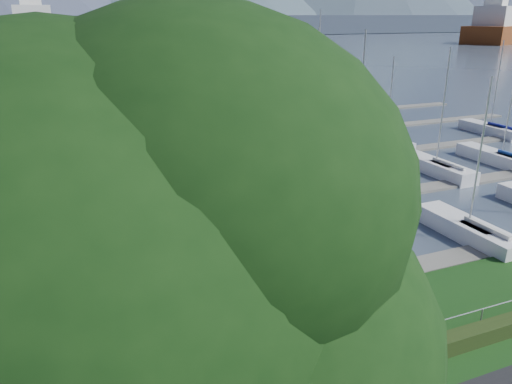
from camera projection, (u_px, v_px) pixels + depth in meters
water at (61, 42)px, 244.85m from camera, size 800.00×540.00×0.20m
hedge at (386, 363)px, 18.42m from camera, size 80.00×0.70×0.70m
fence at (381, 338)px, 18.48m from camera, size 80.00×0.04×0.04m
foothill at (54, 26)px, 303.50m from camera, size 900.00×80.00×12.00m
docks at (191, 176)px, 41.54m from camera, size 90.00×41.60×0.25m
tree at (66, 273)px, 6.16m from camera, size 7.76×8.34×13.00m
crane at (207, 105)px, 42.03m from camera, size 5.58×13.22×22.35m
cargo_ship_mid at (107, 36)px, 214.88m from camera, size 94.83×19.22×21.50m
cargo_ship_east at (510, 33)px, 247.81m from camera, size 92.42×56.39×21.50m
sailboat_fleet at (126, 107)px, 40.44m from camera, size 74.55×49.80×13.59m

